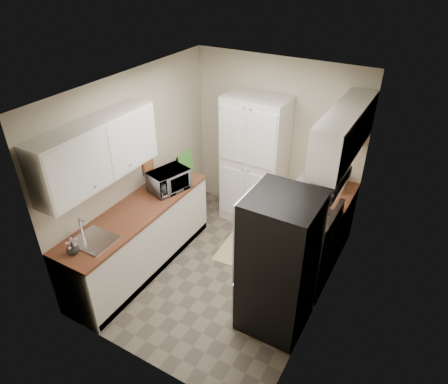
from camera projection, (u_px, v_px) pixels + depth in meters
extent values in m
plane|color=#665B4C|center=(222.00, 270.00, 5.40)|extent=(3.20, 3.20, 0.00)
cube|color=beige|center=(276.00, 142.00, 5.91)|extent=(2.60, 0.04, 2.50)
cube|color=beige|center=(132.00, 274.00, 3.56)|extent=(2.60, 0.04, 2.50)
cube|color=beige|center=(137.00, 166.00, 5.28)|extent=(0.04, 3.20, 2.50)
cube|color=beige|center=(329.00, 224.00, 4.19)|extent=(0.04, 3.20, 2.50)
cube|color=white|center=(221.00, 88.00, 4.07)|extent=(2.60, 3.20, 0.04)
cube|color=silver|center=(97.00, 151.00, 4.35)|extent=(0.33, 1.60, 0.70)
cube|color=silver|center=(344.00, 137.00, 4.52)|extent=(0.33, 1.55, 0.58)
cube|color=#99999E|center=(322.00, 181.00, 4.43)|extent=(0.45, 0.76, 0.13)
cube|color=#B7B7BC|center=(94.00, 240.00, 4.48)|extent=(0.45, 0.40, 0.02)
cube|color=brown|center=(148.00, 165.00, 5.46)|extent=(0.02, 0.22, 0.22)
cube|color=silver|center=(254.00, 162.00, 5.92)|extent=(0.90, 0.55, 2.00)
cube|color=silver|center=(141.00, 239.00, 5.26)|extent=(0.60, 2.30, 0.88)
cube|color=brown|center=(137.00, 210.00, 5.02)|extent=(0.63, 2.33, 0.04)
cube|color=silver|center=(325.00, 220.00, 5.62)|extent=(0.60, 0.80, 0.88)
cube|color=brown|center=(329.00, 193.00, 5.38)|extent=(0.63, 0.83, 0.04)
cube|color=#B7B7BC|center=(304.00, 252.00, 5.04)|extent=(0.64, 0.76, 0.90)
cube|color=black|center=(308.00, 222.00, 4.79)|extent=(0.66, 0.78, 0.03)
cube|color=black|center=(333.00, 222.00, 4.61)|extent=(0.06, 0.76, 0.22)
cube|color=#D3888A|center=(273.00, 242.00, 5.04)|extent=(0.01, 0.16, 0.42)
cube|color=beige|center=(280.00, 232.00, 5.21)|extent=(0.01, 0.16, 0.42)
cube|color=#B7B7BC|center=(279.00, 265.00, 4.25)|extent=(0.70, 0.72, 1.70)
imported|color=#AAABAF|center=(169.00, 180.00, 5.34)|extent=(0.48, 0.59, 0.29)
cylinder|color=black|center=(178.00, 170.00, 5.57)|extent=(0.08, 0.08, 0.30)
imported|color=silver|center=(73.00, 248.00, 4.27)|extent=(0.17, 0.17, 0.14)
cube|color=#387E2B|center=(186.00, 163.00, 5.70)|extent=(0.06, 0.27, 0.33)
cube|color=silver|center=(332.00, 182.00, 5.39)|extent=(0.37, 0.41, 0.19)
cube|color=#D8BF89|center=(240.00, 248.00, 5.79)|extent=(0.56, 0.85, 0.01)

